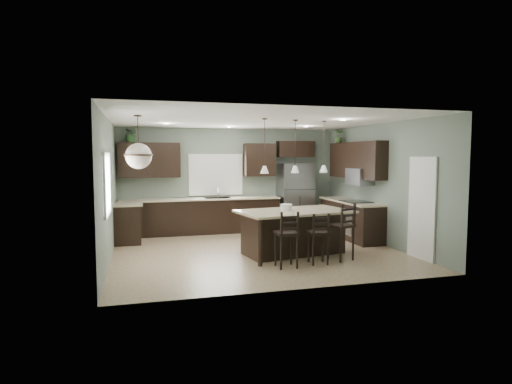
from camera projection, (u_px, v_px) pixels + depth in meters
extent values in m
plane|color=#9E8466|center=(256.00, 251.00, 9.25)|extent=(6.00, 6.00, 0.00)
cube|color=white|center=(422.00, 208.00, 8.46)|extent=(0.04, 0.82, 2.04)
cube|color=white|center=(216.00, 175.00, 11.65)|extent=(1.35, 0.02, 1.00)
cube|color=white|center=(106.00, 184.00, 7.57)|extent=(0.02, 1.10, 1.00)
cube|color=black|center=(128.00, 224.00, 10.14)|extent=(0.60, 0.90, 0.90)
cube|color=#C4B494|center=(128.00, 204.00, 10.10)|extent=(0.66, 0.96, 0.04)
cube|color=black|center=(201.00, 217.00, 11.34)|extent=(4.20, 0.60, 0.90)
cube|color=#C4B494|center=(201.00, 199.00, 11.29)|extent=(4.20, 0.66, 0.04)
cube|color=gray|center=(218.00, 198.00, 11.40)|extent=(0.70, 0.45, 0.01)
cylinder|color=silver|center=(218.00, 193.00, 11.36)|extent=(0.02, 0.02, 0.28)
cube|color=black|center=(150.00, 160.00, 11.00)|extent=(1.55, 0.34, 0.90)
cube|color=black|center=(260.00, 160.00, 11.78)|extent=(0.85, 0.34, 0.90)
cube|color=black|center=(295.00, 149.00, 12.03)|extent=(1.05, 0.34, 0.45)
cube|color=black|center=(350.00, 220.00, 10.76)|extent=(0.60, 2.35, 0.90)
cube|color=#C4B494|center=(350.00, 201.00, 10.72)|extent=(0.66, 2.35, 0.04)
cube|color=black|center=(355.00, 201.00, 10.45)|extent=(0.58, 0.75, 0.02)
cube|color=gray|center=(344.00, 222.00, 10.42)|extent=(0.01, 0.72, 0.60)
cube|color=black|center=(356.00, 160.00, 10.67)|extent=(0.34, 2.35, 0.90)
cube|color=gray|center=(360.00, 177.00, 10.43)|extent=(0.40, 0.75, 0.40)
cube|color=#999AA1|center=(295.00, 197.00, 11.94)|extent=(0.90, 0.74, 1.85)
cube|color=black|center=(295.00, 232.00, 8.91)|extent=(2.47, 1.66, 0.92)
cylinder|color=silver|center=(286.00, 208.00, 8.79)|extent=(0.24, 0.24, 0.14)
cube|color=black|center=(286.00, 239.00, 7.84)|extent=(0.40, 0.40, 1.06)
cube|color=black|center=(318.00, 238.00, 8.11)|extent=(0.40, 0.40, 0.99)
cube|color=black|center=(341.00, 232.00, 8.40)|extent=(0.53, 0.53, 1.13)
imported|color=#265123|center=(131.00, 134.00, 10.80)|extent=(0.45, 0.41, 0.42)
imported|color=#365625|center=(339.00, 136.00, 11.51)|extent=(0.22, 0.22, 0.36)
plane|color=slate|center=(230.00, 180.00, 11.78)|extent=(6.00, 0.00, 6.00)
plane|color=slate|center=(304.00, 199.00, 6.49)|extent=(6.00, 0.00, 6.00)
plane|color=slate|center=(109.00, 189.00, 8.35)|extent=(0.00, 5.50, 5.50)
plane|color=slate|center=(381.00, 184.00, 9.92)|extent=(0.00, 5.50, 5.50)
plane|color=white|center=(256.00, 121.00, 9.02)|extent=(6.00, 6.00, 0.00)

